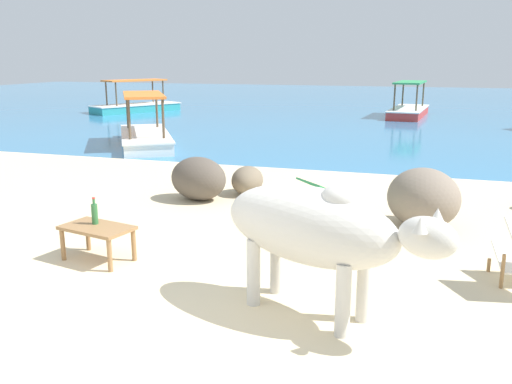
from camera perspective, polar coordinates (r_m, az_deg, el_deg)
sand_beach at (r=4.59m, az=-17.31°, el=-14.79°), size 18.00×14.00×0.04m
water_surface at (r=25.48m, az=11.76°, el=8.71°), size 60.00×36.00×0.03m
cow at (r=4.52m, az=6.08°, el=-3.73°), size 2.07×1.19×1.17m
low_bench_table at (r=6.08m, az=-16.26°, el=-4.00°), size 0.84×0.59×0.38m
bottle at (r=6.12m, az=-16.51°, el=-2.15°), size 0.07×0.07×0.30m
deck_chair_near at (r=6.71m, az=5.84°, el=-1.28°), size 0.92×0.92×0.68m
shore_rock_medium at (r=8.72m, az=-0.91°, el=1.24°), size 0.53×0.70×0.45m
shore_rock_small at (r=8.38m, az=-6.03°, el=1.40°), size 1.03×0.85×0.67m
shore_rock_flat at (r=7.29m, az=17.09°, el=-0.61°), size 1.28×1.30×0.77m
boat_white at (r=14.05m, az=-11.52°, el=5.91°), size 2.88×3.74×1.29m
boat_red at (r=21.41m, az=15.65°, el=8.34°), size 1.49×3.76×1.29m
boat_teal at (r=22.95m, az=-12.43°, el=8.87°), size 2.81×3.76×1.29m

